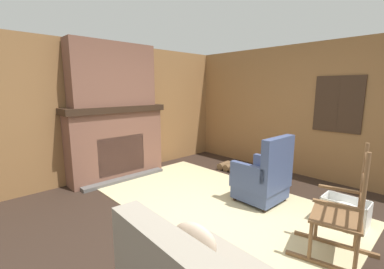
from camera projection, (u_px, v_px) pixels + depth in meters
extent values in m
plane|color=#2D2119|center=(214.00, 225.00, 3.17)|extent=(14.00, 14.00, 0.00)
cube|color=olive|center=(109.00, 111.00, 4.83)|extent=(0.06, 5.84, 2.47)
cube|color=olive|center=(310.00, 112.00, 4.75)|extent=(5.84, 0.06, 2.47)
cube|color=#382619|center=(338.00, 104.00, 4.36)|extent=(0.76, 0.02, 0.95)
cube|color=silver|center=(338.00, 104.00, 4.36)|extent=(0.72, 0.01, 0.91)
cube|color=#382619|center=(338.00, 104.00, 4.35)|extent=(0.02, 0.02, 0.91)
cube|color=#382619|center=(338.00, 104.00, 4.35)|extent=(0.72, 0.02, 0.02)
cube|color=brown|center=(117.00, 145.00, 4.78)|extent=(0.39, 1.75, 1.23)
cube|color=black|center=(121.00, 155.00, 4.70)|extent=(0.08, 0.91, 0.69)
cube|color=#565451|center=(126.00, 179.00, 4.69)|extent=(0.16, 1.58, 0.06)
cube|color=black|center=(115.00, 109.00, 4.66)|extent=(0.49, 1.85, 0.11)
cube|color=brown|center=(113.00, 75.00, 4.55)|extent=(0.35, 1.54, 1.11)
cube|color=#C6B789|center=(215.00, 201.00, 3.81)|extent=(3.79, 2.14, 0.01)
cube|color=#3D4C75|center=(260.00, 190.00, 3.80)|extent=(0.62, 0.65, 0.24)
cube|color=#3D4C75|center=(260.00, 180.00, 3.78)|extent=(0.65, 0.69, 0.18)
cube|color=#3D4C75|center=(278.00, 158.00, 3.52)|extent=(0.14, 0.67, 0.59)
cube|color=#3D4C75|center=(248.00, 172.00, 3.57)|extent=(0.57, 0.10, 0.20)
cube|color=#3D4C75|center=(270.00, 163.00, 3.95)|extent=(0.57, 0.10, 0.20)
cylinder|color=#332319|center=(235.00, 199.00, 3.84)|extent=(0.05, 0.05, 0.06)
cylinder|color=#332319|center=(255.00, 189.00, 4.19)|extent=(0.05, 0.05, 0.06)
cylinder|color=#332319|center=(264.00, 211.00, 3.47)|extent=(0.05, 0.05, 0.06)
cylinder|color=#332319|center=(284.00, 199.00, 3.82)|extent=(0.05, 0.05, 0.06)
cube|color=brown|center=(330.00, 267.00, 2.39)|extent=(0.79, 0.23, 0.04)
cube|color=brown|center=(334.00, 244.00, 2.74)|extent=(0.79, 0.23, 0.04)
cylinder|color=brown|center=(310.00, 240.00, 2.45)|extent=(0.04, 0.04, 0.38)
cylinder|color=brown|center=(316.00, 221.00, 2.80)|extent=(0.04, 0.04, 0.38)
cylinder|color=brown|center=(356.00, 254.00, 2.25)|extent=(0.04, 0.04, 0.38)
cylinder|color=brown|center=(357.00, 231.00, 2.60)|extent=(0.04, 0.04, 0.38)
cube|color=brown|center=(336.00, 217.00, 2.49)|extent=(0.54, 0.59, 0.02)
cylinder|color=brown|center=(364.00, 194.00, 2.15)|extent=(0.04, 0.04, 0.73)
cylinder|color=brown|center=(363.00, 179.00, 2.50)|extent=(0.04, 0.04, 0.73)
cylinder|color=brown|center=(362.00, 201.00, 2.35)|extent=(0.12, 0.41, 0.03)
cylinder|color=brown|center=(364.00, 180.00, 2.32)|extent=(0.12, 0.41, 0.03)
cylinder|color=brown|center=(367.00, 158.00, 2.28)|extent=(0.12, 0.41, 0.03)
cube|color=brown|center=(337.00, 205.00, 2.28)|extent=(0.39, 0.13, 0.02)
cube|color=brown|center=(340.00, 189.00, 2.63)|extent=(0.39, 0.13, 0.02)
cylinder|color=brown|center=(224.00, 165.00, 5.38)|extent=(0.17, 0.33, 0.14)
cylinder|color=brown|center=(230.00, 167.00, 5.28)|extent=(0.17, 0.33, 0.14)
cylinder|color=brown|center=(236.00, 168.00, 5.19)|extent=(0.17, 0.33, 0.14)
cube|color=white|center=(343.00, 225.00, 3.15)|extent=(0.50, 0.32, 0.01)
cube|color=white|center=(369.00, 220.00, 2.95)|extent=(0.02, 0.31, 0.34)
cube|color=white|center=(324.00, 206.00, 3.30)|extent=(0.02, 0.31, 0.34)
cube|color=white|center=(348.00, 208.00, 3.23)|extent=(0.50, 0.02, 0.34)
cube|color=white|center=(341.00, 217.00, 3.02)|extent=(0.50, 0.02, 0.34)
ellipsoid|color=white|center=(345.00, 211.00, 3.12)|extent=(0.40, 0.25, 0.20)
ellipsoid|color=#B24C42|center=(95.00, 104.00, 4.44)|extent=(0.12, 0.12, 0.09)
cylinder|color=white|center=(94.00, 96.00, 4.41)|extent=(0.06, 0.06, 0.17)
cube|color=brown|center=(145.00, 101.00, 5.13)|extent=(0.14, 0.27, 0.14)
cube|color=silver|center=(147.00, 101.00, 5.07)|extent=(0.01, 0.04, 0.02)
cylinder|color=gold|center=(113.00, 99.00, 4.68)|extent=(0.07, 0.27, 0.27)
ellipsoid|color=#CCB299|center=(194.00, 241.00, 1.88)|extent=(0.38, 0.23, 0.28)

